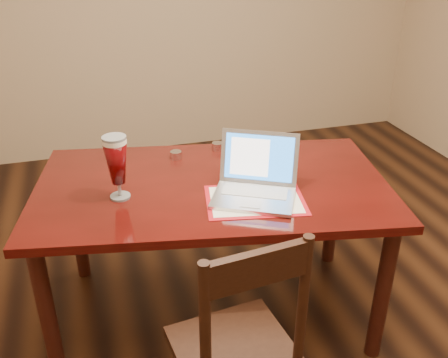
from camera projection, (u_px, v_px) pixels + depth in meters
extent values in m
plane|color=black|center=(278.00, 322.00, 2.66)|extent=(5.00, 5.00, 0.00)
cube|color=#440B09|center=(212.00, 187.00, 2.40)|extent=(1.82, 1.23, 0.04)
cylinder|color=black|center=(48.00, 316.00, 2.17)|extent=(0.07, 0.07, 0.74)
cylinder|color=black|center=(382.00, 293.00, 2.30)|extent=(0.07, 0.07, 0.74)
cylinder|color=black|center=(77.00, 221.00, 2.86)|extent=(0.07, 0.07, 0.74)
cylinder|color=black|center=(333.00, 208.00, 2.99)|extent=(0.07, 0.07, 0.74)
cube|color=#B5101B|center=(255.00, 200.00, 2.24)|extent=(0.49, 0.39, 0.00)
cube|color=white|center=(255.00, 200.00, 2.24)|extent=(0.44, 0.34, 0.00)
cube|color=#BCBCC1|center=(253.00, 198.00, 2.23)|extent=(0.44, 0.39, 0.02)
cube|color=silver|center=(255.00, 191.00, 2.27)|extent=(0.31, 0.24, 0.00)
cube|color=silver|center=(251.00, 204.00, 2.17)|extent=(0.11, 0.10, 0.00)
cube|color=#BCBCC1|center=(259.00, 158.00, 2.31)|extent=(0.35, 0.23, 0.24)
cube|color=blue|center=(259.00, 158.00, 2.31)|extent=(0.31, 0.20, 0.20)
cube|color=white|center=(250.00, 157.00, 2.31)|extent=(0.18, 0.12, 0.17)
cylinder|color=silver|center=(120.00, 196.00, 2.26)|extent=(0.09, 0.09, 0.01)
cylinder|color=silver|center=(120.00, 189.00, 2.25)|extent=(0.02, 0.02, 0.07)
cylinder|color=silver|center=(114.00, 141.00, 2.14)|extent=(0.10, 0.10, 0.02)
cylinder|color=silver|center=(114.00, 138.00, 2.13)|extent=(0.10, 0.10, 0.01)
cylinder|color=silver|center=(176.00, 155.00, 2.63)|extent=(0.06, 0.06, 0.04)
cylinder|color=silver|center=(217.00, 146.00, 2.73)|extent=(0.06, 0.06, 0.04)
cube|color=black|center=(234.00, 351.00, 1.90)|extent=(0.48, 0.46, 0.04)
cylinder|color=black|center=(255.00, 351.00, 2.20)|extent=(0.04, 0.04, 0.43)
cylinder|color=black|center=(205.00, 335.00, 1.56)|extent=(0.04, 0.04, 0.56)
cylinder|color=black|center=(303.00, 305.00, 1.69)|extent=(0.04, 0.04, 0.56)
cube|color=black|center=(258.00, 268.00, 1.53)|extent=(0.35, 0.07, 0.12)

